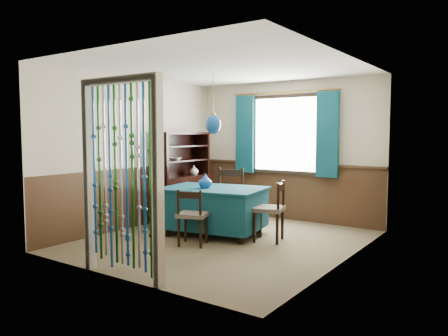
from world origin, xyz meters
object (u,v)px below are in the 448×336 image
Objects in this scene: chair_far at (228,196)px; chair_left at (165,201)px; vase_table at (205,181)px; vase_sideboard at (194,170)px; chair_right at (271,209)px; pendant_lamp at (213,124)px; sideboard at (182,188)px; chair_near at (192,215)px; dining_table at (213,207)px; bowl_shelf at (175,159)px.

chair_far is 1.14× the size of chair_left.
vase_sideboard is at bearing 135.13° from vase_table.
chair_far is 1.11× the size of chair_right.
pendant_lamp is 4.89× the size of vase_sideboard.
chair_left is 0.54× the size of sideboard.
vase_sideboard is (-1.15, 0.96, -0.82)m from pendant_lamp.
vase_sideboard is (-2.08, 0.81, 0.42)m from chair_right.
pendant_lamp is at bearing -26.80° from sideboard.
chair_near is at bearing -69.52° from vase_table.
chair_near is (0.15, -0.71, 0.00)m from dining_table.
chair_right is (1.81, 0.28, 0.01)m from chair_left.
vase_table is at bearing -32.38° from sideboard.
chair_right is at bearing -21.34° from vase_sideboard.
chair_right is at bearing -7.77° from bowl_shelf.
pendant_lamp is 4.00× the size of bowl_shelf.
chair_left is at bearing -65.09° from bowl_shelf.
chair_right is 4.59× the size of vase_sideboard.
bowl_shelf reaches higher than vase_sideboard.
dining_table is at bearing 55.31° from vase_table.
dining_table is 8.33× the size of vase_table.
vase_table reaches higher than dining_table.
chair_near is 0.91× the size of chair_right.
pendant_lamp reaches higher than vase_table.
chair_left is 0.91m from bowl_shelf.
bowl_shelf is 1.22× the size of vase_sideboard.
vase_sideboard reaches higher than vase_table.
chair_right reaches higher than chair_left.
pendant_lamp is (0.17, -0.66, 1.20)m from chair_far.
vase_table is 0.87× the size of bowl_shelf.
vase_table is (1.13, -0.78, 0.27)m from sideboard.
vase_sideboard reaches higher than chair_right.
pendant_lamp reaches higher than dining_table.
vase_table is at bearing 88.77° from chair_near.
sideboard is 7.84× the size of vase_table.
dining_table is 1.97× the size of chair_left.
vase_table is 1.51m from vase_sideboard.
vase_sideboard is (-1.15, 0.96, 0.46)m from dining_table.
dining_table is at bearing 90.00° from pendant_lamp.
vase_table is at bearing -26.71° from bowl_shelf.
sideboard is at bearing -20.03° from chair_far.
vase_sideboard is (0.06, 0.29, 0.33)m from sideboard.
dining_table is 1.73× the size of chair_far.
chair_far is at bearing 94.38° from dining_table.
chair_far is at bearing 104.45° from pendant_lamp.
chair_left reaches higher than dining_table.
pendant_lamp reaches higher than chair_right.
chair_near is 1.18m from chair_left.
sideboard is 6.79× the size of bowl_shelf.
vase_sideboard is at bearing 130.14° from dining_table.
dining_table is 7.21× the size of bowl_shelf.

